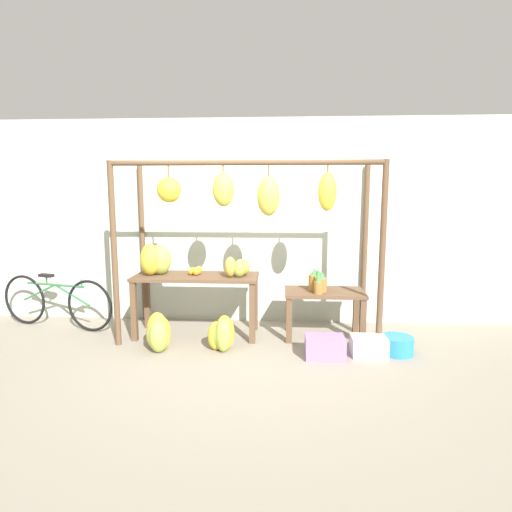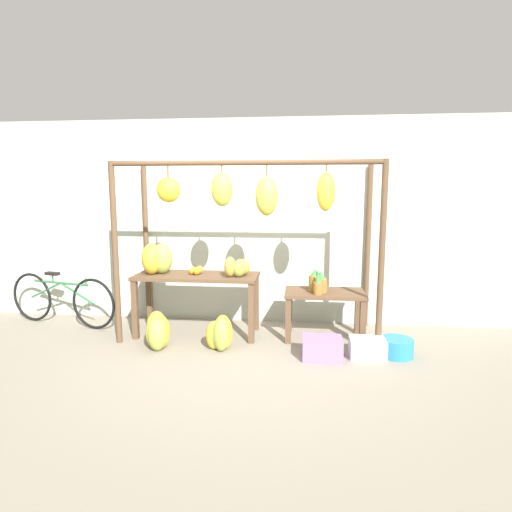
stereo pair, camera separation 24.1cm
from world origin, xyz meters
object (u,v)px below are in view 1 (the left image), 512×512
parked_bicycle (56,301)px  papaya_pile (238,268)px  banana_pile_on_table (155,260)px  pineapple_cluster (318,282)px  fruit_crate_white (325,347)px  banana_pile_ground_left (159,334)px  fruit_crate_purple (369,346)px  orange_pile (196,271)px  blue_bucket (397,345)px  banana_pile_ground_right (222,335)px

parked_bicycle → papaya_pile: bearing=-5.4°
banana_pile_on_table → papaya_pile: bearing=-3.0°
parked_bicycle → banana_pile_on_table: bearing=-7.1°
banana_pile_on_table → pineapple_cluster: bearing=0.1°
banana_pile_on_table → fruit_crate_white: 2.35m
banana_pile_ground_left → fruit_crate_purple: banana_pile_ground_left is taller
orange_pile → fruit_crate_purple: orange_pile is taller
papaya_pile → orange_pile: bearing=170.3°
pineapple_cluster → blue_bucket: bearing=-30.5°
banana_pile_ground_left → fruit_crate_purple: size_ratio=1.11×
parked_bicycle → fruit_crate_white: bearing=-13.4°
orange_pile → papaya_pile: papaya_pile is taller
pineapple_cluster → papaya_pile: size_ratio=1.22×
banana_pile_ground_right → fruit_crate_purple: size_ratio=1.06×
fruit_crate_white → fruit_crate_purple: fruit_crate_white is taller
banana_pile_ground_right → pineapple_cluster: bearing=24.9°
banana_pile_on_table → pineapple_cluster: 2.07m
banana_pile_ground_right → parked_bicycle: 2.45m
banana_pile_ground_right → fruit_crate_purple: banana_pile_ground_right is taller
banana_pile_ground_left → parked_bicycle: bearing=155.7°
orange_pile → banana_pile_ground_right: 0.94m
orange_pile → banana_pile_ground_left: size_ratio=0.51×
pineapple_cluster → parked_bicycle: size_ratio=0.25×
pineapple_cluster → fruit_crate_white: 0.89m
parked_bicycle → papaya_pile: papaya_pile is taller
fruit_crate_white → pineapple_cluster: bearing=93.0°
pineapple_cluster → fruit_crate_purple: 0.99m
banana_pile_ground_left → banana_pile_ground_right: size_ratio=1.05×
parked_bicycle → fruit_crate_purple: bearing=-10.5°
banana_pile_ground_left → banana_pile_ground_right: banana_pile_ground_left is taller
fruit_crate_purple → banana_pile_on_table: bearing=167.6°
blue_bucket → papaya_pile: papaya_pile is taller
banana_pile_ground_right → fruit_crate_purple: 1.67m
banana_pile_ground_left → papaya_pile: papaya_pile is taller
banana_pile_ground_right → papaya_pile: size_ratio=1.19×
banana_pile_on_table → fruit_crate_white: size_ratio=0.95×
blue_bucket → pineapple_cluster: bearing=149.5°
banana_pile_ground_right → fruit_crate_white: size_ratio=0.96×
pineapple_cluster → banana_pile_ground_left: bearing=-163.4°
parked_bicycle → papaya_pile: size_ratio=4.95×
orange_pile → parked_bicycle: bearing=175.8°
fruit_crate_white → parked_bicycle: 3.61m
banana_pile_on_table → banana_pile_ground_left: size_ratio=0.95×
banana_pile_ground_right → fruit_crate_purple: (1.66, -0.05, -0.08)m
banana_pile_ground_right → orange_pile: bearing=125.9°
fruit_crate_white → blue_bucket: 0.84m
orange_pile → banana_pile_on_table: bearing=-176.0°
orange_pile → banana_pile_ground_left: orange_pile is taller
fruit_crate_white → blue_bucket: fruit_crate_white is taller
parked_bicycle → pineapple_cluster: bearing=-2.9°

